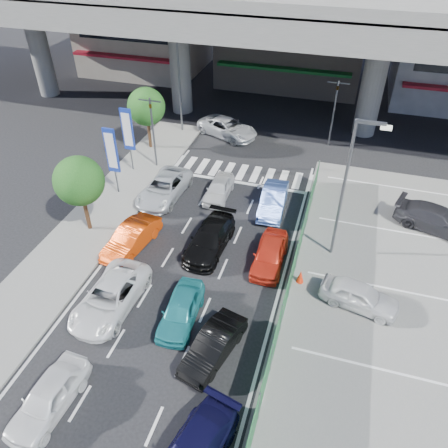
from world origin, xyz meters
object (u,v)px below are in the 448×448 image
(signboard_far, at_px, (128,131))
(parked_sedan_white, at_px, (359,296))
(signboard_near, at_px, (112,152))
(sedan_white_front_mid, at_px, (219,189))
(kei_truck_front_right, at_px, (273,200))
(taxi_orange_left, at_px, (132,238))
(traffic_light_right, at_px, (336,97))
(traffic_cone, at_px, (300,276))
(taxi_teal_mid, at_px, (181,310))
(van_white_back_left, at_px, (48,398))
(hatch_black_mid_right, at_px, (213,346))
(tree_far, at_px, (146,107))
(taxi_orange_right, at_px, (270,254))
(wagon_silver_front_left, at_px, (164,188))
(traffic_light_left, at_px, (151,116))
(sedan_black_mid, at_px, (210,239))
(tree_near, at_px, (79,181))
(street_lamp_right, at_px, (349,181))
(crossing_wagon_silver, at_px, (228,128))
(parked_sedan_dgrey, at_px, (438,219))
(street_lamp_left, at_px, (181,75))
(sedan_white_mid_left, at_px, (110,297))

(signboard_far, height_order, parked_sedan_white, signboard_far)
(signboard_near, bearing_deg, sedan_white_front_mid, 13.41)
(kei_truck_front_right, bearing_deg, taxi_orange_left, -141.92)
(taxi_orange_left, bearing_deg, traffic_light_right, 68.33)
(signboard_far, xyz_separation_m, traffic_cone, (13.29, -7.81, -2.63))
(taxi_teal_mid, bearing_deg, van_white_back_left, -123.87)
(hatch_black_mid_right, distance_m, sedan_white_front_mid, 12.34)
(tree_far, xyz_separation_m, taxi_teal_mid, (8.52, -15.35, -2.73))
(hatch_black_mid_right, height_order, taxi_orange_right, taxi_orange_right)
(taxi_orange_right, bearing_deg, parked_sedan_white, -20.66)
(signboard_far, distance_m, wagon_silver_front_left, 4.93)
(traffic_light_left, relative_size, sedan_black_mid, 1.11)
(tree_near, distance_m, hatch_black_mid_right, 11.96)
(signboard_far, xyz_separation_m, sedan_black_mid, (8.00, -6.57, -2.38))
(traffic_light_left, distance_m, tree_near, 8.06)
(traffic_light_right, xyz_separation_m, signboard_far, (-13.10, -8.01, -0.87))
(wagon_silver_front_left, bearing_deg, street_lamp_right, -9.71)
(taxi_orange_left, distance_m, kei_truck_front_right, 9.06)
(traffic_light_left, xyz_separation_m, signboard_far, (-1.40, -1.01, -0.87))
(street_lamp_right, height_order, traffic_cone, street_lamp_right)
(sedan_black_mid, height_order, crossing_wagon_silver, crossing_wagon_silver)
(street_lamp_right, xyz_separation_m, parked_sedan_dgrey, (5.52, 3.89, -4.00))
(tree_near, height_order, sedan_white_front_mid, tree_near)
(street_lamp_right, xyz_separation_m, tree_far, (-14.97, 8.50, -1.38))
(taxi_orange_right, xyz_separation_m, traffic_cone, (1.82, -0.97, -0.24))
(van_white_back_left, bearing_deg, taxi_teal_mid, 63.29)
(traffic_light_right, height_order, wagon_silver_front_left, traffic_light_right)
(signboard_far, xyz_separation_m, sedan_white_front_mid, (6.93, -1.44, -2.45))
(traffic_light_left, height_order, parked_sedan_white, traffic_light_left)
(street_lamp_left, xyz_separation_m, van_white_back_left, (3.76, -24.45, -4.10))
(signboard_far, xyz_separation_m, kei_truck_front_right, (10.63, -1.83, -2.37))
(street_lamp_right, distance_m, street_lamp_left, 18.06)
(traffic_light_right, relative_size, crossing_wagon_silver, 1.02)
(traffic_light_right, bearing_deg, signboard_far, -148.57)
(signboard_near, bearing_deg, sedan_black_mid, -25.15)
(hatch_black_mid_right, distance_m, parked_sedan_white, 7.51)
(street_lamp_left, bearing_deg, parked_sedan_dgrey, -23.09)
(tree_near, relative_size, hatch_black_mid_right, 1.25)
(taxi_orange_left, bearing_deg, parked_sedan_dgrey, 30.86)
(hatch_black_mid_right, height_order, taxi_orange_left, taxi_orange_left)
(signboard_near, height_order, parked_sedan_dgrey, signboard_near)
(traffic_light_right, distance_m, tree_far, 14.05)
(signboard_far, xyz_separation_m, taxi_orange_left, (3.79, -7.78, -2.37))
(sedan_white_mid_left, distance_m, kei_truck_front_right, 11.79)
(tree_near, bearing_deg, signboard_near, 92.87)
(street_lamp_right, xyz_separation_m, sedan_white_front_mid, (-7.84, 3.55, -4.15))
(traffic_light_right, bearing_deg, hatch_black_mid_right, -97.28)
(street_lamp_left, height_order, van_white_back_left, street_lamp_left)
(tree_near, bearing_deg, wagon_silver_front_left, 56.92)
(traffic_light_left, xyz_separation_m, tree_near, (-0.80, -8.00, -0.55))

